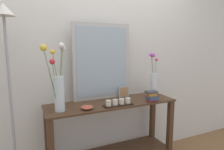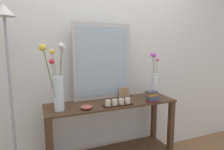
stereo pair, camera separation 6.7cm
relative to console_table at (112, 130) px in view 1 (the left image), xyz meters
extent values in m
cube|color=silver|center=(0.00, 0.33, 0.82)|extent=(6.40, 0.08, 2.70)
cube|color=#472D1C|center=(0.00, 0.00, 0.32)|extent=(1.42, 0.42, 0.02)
cube|color=#472D1C|center=(0.67, -0.17, -0.11)|extent=(0.06, 0.06, 0.83)
cube|color=#472D1C|center=(-0.67, 0.17, -0.11)|extent=(0.06, 0.06, 0.83)
cube|color=#472D1C|center=(0.67, 0.17, -0.11)|extent=(0.06, 0.06, 0.83)
cube|color=#B7B2AD|center=(-0.04, 0.18, 0.76)|extent=(0.67, 0.03, 0.86)
cube|color=#9EADB7|center=(-0.04, 0.17, 0.76)|extent=(0.59, 0.00, 0.78)
cylinder|color=silver|center=(-0.56, -0.06, 0.49)|extent=(0.09, 0.09, 0.33)
cylinder|color=#4C753D|center=(-0.54, -0.01, 0.63)|extent=(0.08, 0.08, 0.57)
sphere|color=silver|center=(-0.50, 0.03, 0.92)|extent=(0.06, 0.06, 0.06)
cylinder|color=#4C753D|center=(-0.59, -0.05, 0.57)|extent=(0.05, 0.02, 0.45)
sphere|color=red|center=(-0.61, -0.04, 0.80)|extent=(0.05, 0.05, 0.05)
cylinder|color=#4C753D|center=(-0.55, -0.05, 0.64)|extent=(0.05, 0.03, 0.59)
sphere|color=silver|center=(-0.52, -0.03, 0.94)|extent=(0.06, 0.06, 0.06)
cylinder|color=#4C753D|center=(-0.64, -0.11, 0.63)|extent=(0.11, 0.08, 0.58)
sphere|color=yellow|center=(-0.69, -0.15, 0.92)|extent=(0.06, 0.06, 0.06)
cylinder|color=#4C753D|center=(-0.63, -0.02, 0.64)|extent=(0.11, 0.10, 0.58)
sphere|color=silver|center=(-0.68, 0.02, 0.92)|extent=(0.05, 0.05, 0.05)
cylinder|color=#4C753D|center=(-0.58, -0.06, 0.62)|extent=(0.06, 0.04, 0.54)
sphere|color=yellow|center=(-0.61, -0.04, 0.88)|extent=(0.04, 0.04, 0.04)
cylinder|color=silver|center=(0.58, 0.05, 0.47)|extent=(0.08, 0.08, 0.28)
cylinder|color=#4C753D|center=(0.59, 0.08, 0.59)|extent=(0.02, 0.07, 0.48)
sphere|color=#B24CB7|center=(0.60, 0.11, 0.82)|extent=(0.06, 0.06, 0.06)
cylinder|color=#4C753D|center=(0.59, 0.09, 0.59)|extent=(0.01, 0.08, 0.48)
sphere|color=#B24CB7|center=(0.59, 0.13, 0.83)|extent=(0.05, 0.05, 0.05)
cylinder|color=#4C753D|center=(0.59, 0.04, 0.56)|extent=(0.02, 0.02, 0.43)
sphere|color=#EA4275|center=(0.60, 0.04, 0.77)|extent=(0.04, 0.04, 0.04)
cube|color=black|center=(0.01, -0.13, 0.33)|extent=(0.32, 0.09, 0.01)
cylinder|color=beige|center=(-0.10, -0.13, 0.37)|extent=(0.06, 0.06, 0.05)
cylinder|color=beige|center=(-0.03, -0.13, 0.37)|extent=(0.06, 0.06, 0.05)
cylinder|color=beige|center=(0.05, -0.13, 0.37)|extent=(0.06, 0.06, 0.05)
cylinder|color=beige|center=(0.12, -0.13, 0.37)|extent=(0.06, 0.06, 0.05)
cube|color=#B7B2AD|center=(0.21, 0.13, 0.39)|extent=(0.13, 0.01, 0.13)
cube|color=#AD7C4F|center=(0.21, 0.13, 0.39)|extent=(0.11, 0.00, 0.11)
cylinder|color=#B24C38|center=(-0.32, -0.12, 0.33)|extent=(0.05, 0.05, 0.01)
ellipsoid|color=#B24C38|center=(-0.32, -0.12, 0.35)|extent=(0.12, 0.12, 0.03)
cube|color=#C63338|center=(0.42, -0.15, 0.34)|extent=(0.11, 0.07, 0.02)
cube|color=#2D519E|center=(0.42, -0.15, 0.36)|extent=(0.12, 0.09, 0.02)
cube|color=#424247|center=(0.42, -0.15, 0.38)|extent=(0.14, 0.10, 0.03)
cube|color=orange|center=(0.42, -0.14, 0.40)|extent=(0.11, 0.08, 0.03)
cube|color=#424247|center=(0.42, -0.14, 0.43)|extent=(0.13, 0.09, 0.03)
cylinder|color=#9E9EA3|center=(-0.97, 0.01, 0.34)|extent=(0.02, 0.02, 1.69)
cone|color=beige|center=(-0.97, 0.01, 1.23)|extent=(0.18, 0.18, 0.10)
camera|label=1|loc=(-0.82, -1.83, 0.94)|focal=30.45mm
camera|label=2|loc=(-0.76, -1.85, 0.94)|focal=30.45mm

